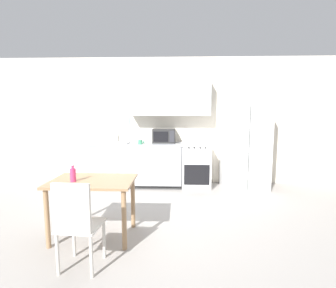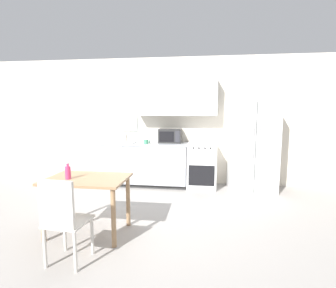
# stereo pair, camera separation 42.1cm
# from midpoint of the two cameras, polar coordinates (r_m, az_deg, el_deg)

# --- Properties ---
(ground_plane) EXTENTS (12.00, 12.00, 0.00)m
(ground_plane) POSITION_cam_midpoint_polar(r_m,az_deg,el_deg) (4.07, -3.80, -15.69)
(ground_plane) COLOR gray
(wall_back) EXTENTS (12.00, 0.38, 2.70)m
(wall_back) POSITION_cam_midpoint_polar(r_m,az_deg,el_deg) (5.71, 0.79, 5.88)
(wall_back) COLOR beige
(wall_back) RESTS_ON ground_plane
(kitchen_counter) EXTENTS (1.92, 0.65, 0.90)m
(kitchen_counter) POSITION_cam_midpoint_polar(r_m,az_deg,el_deg) (5.58, -3.42, -4.34)
(kitchen_counter) COLOR #333333
(kitchen_counter) RESTS_ON ground_plane
(oven_range) EXTENTS (0.58, 0.63, 0.91)m
(oven_range) POSITION_cam_midpoint_polar(r_m,az_deg,el_deg) (5.48, 9.55, -4.65)
(oven_range) COLOR white
(oven_range) RESTS_ON ground_plane
(refrigerator) EXTENTS (0.91, 0.71, 1.78)m
(refrigerator) POSITION_cam_midpoint_polar(r_m,az_deg,el_deg) (5.50, 20.01, -0.39)
(refrigerator) COLOR white
(refrigerator) RESTS_ON ground_plane
(kitchen_sink) EXTENTS (0.73, 0.41, 0.27)m
(kitchen_sink) POSITION_cam_midpoint_polar(r_m,az_deg,el_deg) (5.63, -8.57, 0.48)
(kitchen_sink) COLOR #B7BABC
(kitchen_sink) RESTS_ON kitchen_counter
(microwave) EXTENTS (0.47, 0.34, 0.29)m
(microwave) POSITION_cam_midpoint_polar(r_m,az_deg,el_deg) (5.52, 2.68, 1.78)
(microwave) COLOR #282828
(microwave) RESTS_ON kitchen_counter
(coffee_mug) EXTENTS (0.12, 0.09, 0.09)m
(coffee_mug) POSITION_cam_midpoint_polar(r_m,az_deg,el_deg) (5.34, -2.50, 0.49)
(coffee_mug) COLOR #3F8C66
(coffee_mug) RESTS_ON kitchen_counter
(dining_table) EXTENTS (1.01, 0.70, 0.74)m
(dining_table) POSITION_cam_midpoint_polar(r_m,az_deg,el_deg) (3.48, -13.87, -9.17)
(dining_table) COLOR #997551
(dining_table) RESTS_ON ground_plane
(dining_chair_near) EXTENTS (0.43, 0.43, 0.93)m
(dining_chair_near) POSITION_cam_midpoint_polar(r_m,az_deg,el_deg) (2.85, -18.03, -14.81)
(dining_chair_near) COLOR beige
(dining_chair_near) RESTS_ON ground_plane
(drink_bottle) EXTENTS (0.07, 0.07, 0.22)m
(drink_bottle) POSITION_cam_midpoint_polar(r_m,az_deg,el_deg) (3.43, -17.72, -5.88)
(drink_bottle) COLOR #DB386B
(drink_bottle) RESTS_ON dining_table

